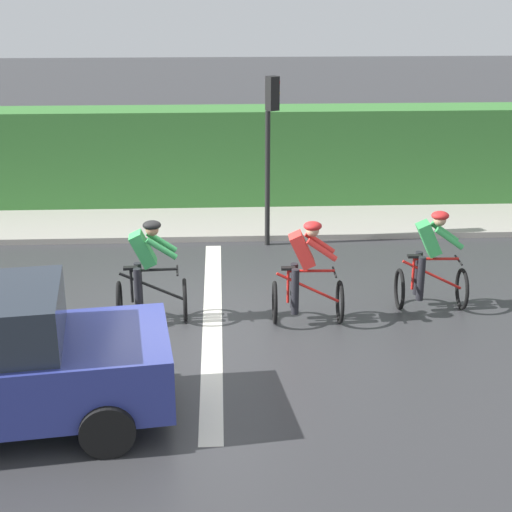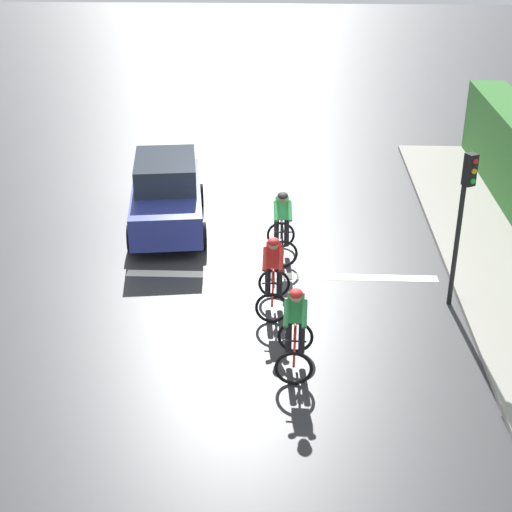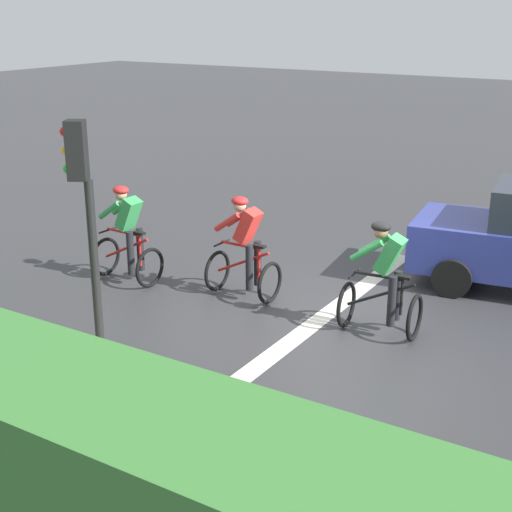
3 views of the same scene
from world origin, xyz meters
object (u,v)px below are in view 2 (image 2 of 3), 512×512
cyclist_lead (295,330)px  cyclist_second (273,275)px  car_navy (167,194)px  cyclist_mid (282,226)px  traffic_light_near_crossing (464,207)px

cyclist_lead → cyclist_second: (0.43, -2.06, 0.00)m
cyclist_second → car_navy: 4.90m
cyclist_second → cyclist_mid: (-0.15, -2.42, 0.00)m
cyclist_second → traffic_light_near_crossing: bearing=-175.2°
car_navy → traffic_light_near_crossing: size_ratio=1.28×
cyclist_second → cyclist_mid: size_ratio=1.00×
cyclist_lead → car_navy: (3.21, -6.11, 0.08)m
cyclist_mid → traffic_light_near_crossing: bearing=149.4°
cyclist_second → traffic_light_near_crossing: size_ratio=0.50×
cyclist_lead → traffic_light_near_crossing: 4.30m
cyclist_mid → traffic_light_near_crossing: size_ratio=0.50×
car_navy → cyclist_lead: bearing=117.7°
cyclist_mid → car_navy: bearing=-29.0°
car_navy → traffic_light_near_crossing: bearing=150.1°
cyclist_second → cyclist_mid: 2.43m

